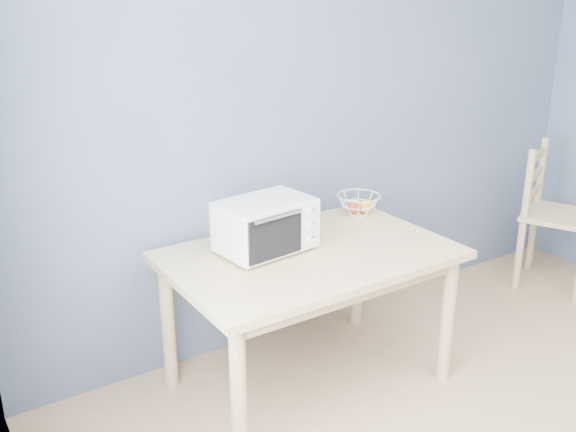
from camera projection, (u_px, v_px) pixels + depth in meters
dining_table at (310, 270)px, 3.20m from camera, size 1.40×0.90×0.75m
toaster_oven at (263, 226)px, 3.11m from camera, size 0.48×0.38×0.27m
fruit_basket at (358, 204)px, 3.67m from camera, size 0.28×0.28×0.11m
dining_chair at (553, 218)px, 4.40m from camera, size 0.61×0.61×0.99m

